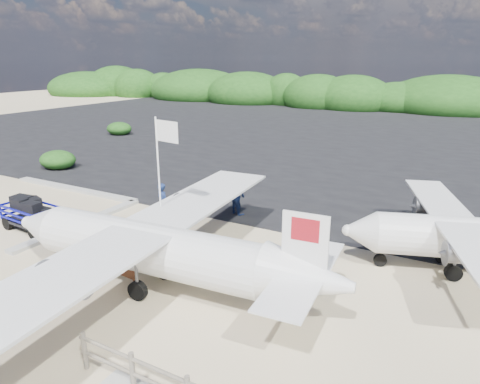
{
  "coord_description": "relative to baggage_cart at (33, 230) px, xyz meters",
  "views": [
    {
      "loc": [
        10.38,
        -10.73,
        7.16
      ],
      "look_at": [
        1.79,
        4.88,
        1.57
      ],
      "focal_mm": 32.0,
      "sensor_mm": 36.0,
      "label": 1
    }
  ],
  "objects": [
    {
      "name": "ground",
      "position": [
        5.87,
        -0.05,
        0.0
      ],
      "size": [
        160.0,
        160.0,
        0.0
      ],
      "primitive_type": "plane",
      "color": "beige"
    },
    {
      "name": "asphalt_apron",
      "position": [
        5.87,
        29.95,
        0.0
      ],
      "size": [
        90.0,
        50.0,
        0.04
      ],
      "primitive_type": null,
      "color": "#B2B2B2",
      "rests_on": "ground"
    },
    {
      "name": "lagoon",
      "position": [
        -3.13,
        1.45,
        0.0
      ],
      "size": [
        9.0,
        7.0,
        0.4
      ],
      "primitive_type": null,
      "color": "#B2B2B2",
      "rests_on": "ground"
    },
    {
      "name": "vegetation_band",
      "position": [
        5.87,
        54.95,
        0.0
      ],
      "size": [
        124.0,
        8.0,
        4.4
      ],
      "primitive_type": null,
      "color": "#B2B2B2",
      "rests_on": "ground"
    },
    {
      "name": "baggage_cart",
      "position": [
        0.0,
        0.0,
        0.0
      ],
      "size": [
        2.81,
        1.74,
        1.35
      ],
      "primitive_type": null,
      "rotation": [
        0.0,
        0.0,
        -0.07
      ],
      "color": "#0B0EB1",
      "rests_on": "ground"
    },
    {
      "name": "flagpole",
      "position": [
        6.91,
        0.37,
        0.0
      ],
      "size": [
        1.12,
        0.62,
        5.31
      ],
      "primitive_type": null,
      "rotation": [
        0.0,
        0.0,
        -0.18
      ],
      "color": "white",
      "rests_on": "ground"
    },
    {
      "name": "signboard",
      "position": [
        6.81,
        -1.81,
        0.0
      ],
      "size": [
        1.74,
        0.31,
        1.43
      ],
      "primitive_type": null,
      "rotation": [
        0.0,
        0.0,
        -0.09
      ],
      "color": "#512A17",
      "rests_on": "ground"
    },
    {
      "name": "crew_a",
      "position": [
        4.49,
        3.42,
        0.94
      ],
      "size": [
        0.79,
        0.64,
        1.89
      ],
      "primitive_type": "imported",
      "rotation": [
        0.0,
        0.0,
        2.82
      ],
      "color": "navy",
      "rests_on": "ground"
    },
    {
      "name": "crew_b",
      "position": [
        6.8,
        6.1,
        0.9
      ],
      "size": [
        1.04,
        0.91,
        1.79
      ],
      "primitive_type": "imported",
      "rotation": [
        0.0,
        0.0,
        2.83
      ],
      "color": "navy",
      "rests_on": "ground"
    },
    {
      "name": "aircraft_small",
      "position": [
        -3.03,
        33.39,
        0.0
      ],
      "size": [
        10.28,
        10.28,
        2.92
      ],
      "primitive_type": null,
      "rotation": [
        0.0,
        0.0,
        3.47
      ],
      "color": "#B2B2B2",
      "rests_on": "ground"
    }
  ]
}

